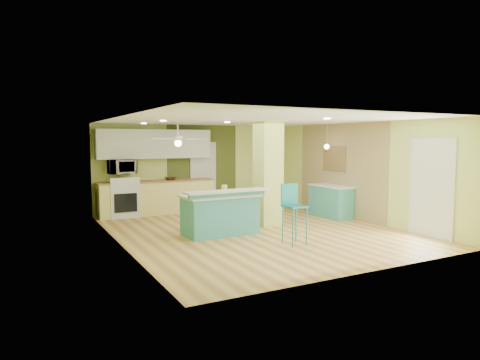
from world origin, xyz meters
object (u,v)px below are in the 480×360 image
object	(u,v)px
peninsula	(220,213)
fruit_bowl	(170,179)
side_counter	(331,201)
canister	(224,189)
bar_stool	(292,204)

from	to	relation	value
peninsula	fruit_bowl	xyz separation A→B (m)	(-0.07, 3.13, 0.51)
side_counter	fruit_bowl	bearing A→B (deg)	144.94
canister	bar_stool	bearing A→B (deg)	-65.09
peninsula	fruit_bowl	bearing A→B (deg)	89.75
side_counter	canister	distance (m)	3.47
bar_stool	canister	distance (m)	1.74
bar_stool	fruit_bowl	bearing A→B (deg)	99.97
side_counter	peninsula	bearing A→B (deg)	-170.70
canister	peninsula	bearing A→B (deg)	-141.88
peninsula	canister	size ratio (longest dim) A/B	9.91
side_counter	fruit_bowl	distance (m)	4.47
peninsula	canister	xyz separation A→B (m)	(0.16, 0.12, 0.50)
bar_stool	side_counter	bearing A→B (deg)	35.40
peninsula	bar_stool	world-z (taller)	bar_stool
peninsula	canister	bearing A→B (deg)	36.54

